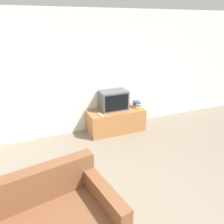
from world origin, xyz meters
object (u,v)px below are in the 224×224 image
object	(u,v)px
television	(114,100)
book_stack	(137,104)
tv_stand	(116,120)
remote_on_stand	(100,115)

from	to	relation	value
television	book_stack	world-z (taller)	television
television	book_stack	bearing A→B (deg)	-10.58
tv_stand	remote_on_stand	size ratio (longest dim) A/B	6.54
tv_stand	television	xyz separation A→B (m)	(-0.03, 0.08, 0.47)
tv_stand	television	size ratio (longest dim) A/B	2.08
tv_stand	book_stack	world-z (taller)	book_stack
tv_stand	remote_on_stand	xyz separation A→B (m)	(-0.42, -0.14, 0.27)
tv_stand	television	distance (m)	0.47
television	remote_on_stand	world-z (taller)	television
tv_stand	remote_on_stand	world-z (taller)	remote_on_stand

